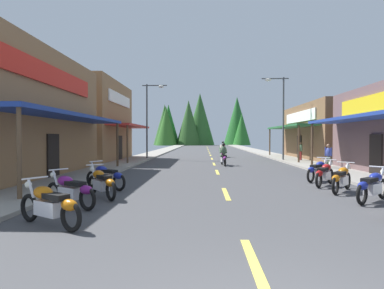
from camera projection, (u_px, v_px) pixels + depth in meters
The scene contains 21 objects.
ground at pixel (210, 156), 34.86m from camera, with size 10.73×94.27×0.10m, color #424244.
sidewalk_left at pixel (151, 155), 35.10m from camera, with size 2.44×94.27×0.12m, color gray.
sidewalk_right at pixel (271, 155), 34.62m from camera, with size 2.44×94.27×0.12m, color gray.
centerline_dashes at pixel (210, 154), 37.38m from camera, with size 0.16×66.98×0.01m.
storefront_left_far at pixel (69, 122), 26.84m from camera, with size 10.56×9.16×6.57m.
storefront_right_far at pixel (336, 132), 28.16m from camera, with size 8.21×11.73×4.84m.
streetlamp_left at pixel (151, 111), 28.07m from camera, with size 2.18×0.30×6.63m.
streetlamp_right at pixel (280, 107), 25.99m from camera, with size 2.18×0.30×6.85m.
motorcycle_parked_right_1 at pixel (372, 186), 9.50m from camera, with size 1.67×1.50×1.04m.
motorcycle_parked_right_2 at pixel (342, 178), 11.25m from camera, with size 1.39×1.75×1.04m.
motorcycle_parked_right_3 at pixel (325, 174), 12.69m from camera, with size 1.37×1.77×1.04m.
motorcycle_parked_right_4 at pixel (318, 170), 14.05m from camera, with size 1.55×1.62×1.04m.
motorcycle_parked_left_0 at pixel (50, 204), 6.85m from camera, with size 1.89×1.18×1.04m.
motorcycle_parked_left_1 at pixel (70, 190), 8.75m from camera, with size 1.87×1.21×1.04m.
motorcycle_parked_left_2 at pixel (101, 182), 10.20m from camera, with size 1.46×1.69×1.04m.
motorcycle_parked_left_3 at pixel (106, 176), 11.86m from camera, with size 1.86×1.23×1.04m.
rider_cruising_lead at pixel (223, 156), 21.97m from camera, with size 0.60×2.14×1.57m.
rider_cruising_trailing at pixel (223, 151), 31.40m from camera, with size 0.60×2.14×1.57m.
pedestrian_by_shop at pixel (300, 150), 25.76m from camera, with size 0.32×0.56×1.59m.
pedestrian_browsing at pixel (328, 155), 19.03m from camera, with size 0.37×0.54×1.55m.
treeline_backdrop at pixel (198, 122), 83.81m from camera, with size 26.15×13.78×13.75m.
Camera 1 is at (-0.77, -2.74, 1.92)m, focal length 29.79 mm.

